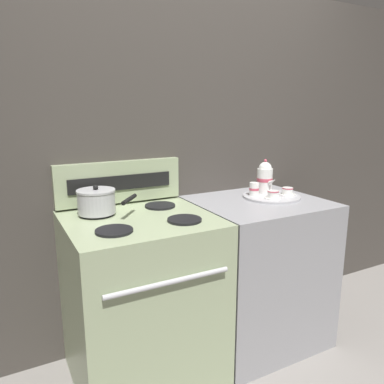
{
  "coord_description": "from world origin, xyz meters",
  "views": [
    {
      "loc": [
        -1.01,
        -1.74,
        1.46
      ],
      "look_at": [
        -0.04,
        0.09,
        0.99
      ],
      "focal_mm": 35.0,
      "sensor_mm": 36.0,
      "label": 1
    }
  ],
  "objects_px": {
    "saucepan": "(97,201)",
    "serving_tray": "(272,197)",
    "teacup_right": "(288,191)",
    "teapot": "(265,178)",
    "creamer_jug": "(254,189)",
    "teacup_left": "(273,195)",
    "stove": "(142,299)"
  },
  "relations": [
    {
      "from": "saucepan",
      "to": "serving_tray",
      "type": "relative_size",
      "value": 0.85
    },
    {
      "from": "saucepan",
      "to": "teacup_right",
      "type": "xyz_separation_m",
      "value": [
        1.15,
        -0.16,
        -0.04
      ]
    },
    {
      "from": "teapot",
      "to": "creamer_jug",
      "type": "distance_m",
      "value": 0.12
    },
    {
      "from": "saucepan",
      "to": "teacup_left",
      "type": "xyz_separation_m",
      "value": [
        1.01,
        -0.19,
        -0.04
      ]
    },
    {
      "from": "saucepan",
      "to": "teacup_right",
      "type": "height_order",
      "value": "saucepan"
    },
    {
      "from": "serving_tray",
      "to": "teacup_left",
      "type": "xyz_separation_m",
      "value": [
        -0.04,
        -0.06,
        0.03
      ]
    },
    {
      "from": "serving_tray",
      "to": "teapot",
      "type": "bearing_deg",
      "value": 85.05
    },
    {
      "from": "stove",
      "to": "saucepan",
      "type": "relative_size",
      "value": 3.07
    },
    {
      "from": "teapot",
      "to": "saucepan",
      "type": "bearing_deg",
      "value": 177.64
    },
    {
      "from": "saucepan",
      "to": "teapot",
      "type": "distance_m",
      "value": 1.06
    },
    {
      "from": "creamer_jug",
      "to": "teapot",
      "type": "bearing_deg",
      "value": 13.08
    },
    {
      "from": "stove",
      "to": "teacup_left",
      "type": "bearing_deg",
      "value": -2.48
    },
    {
      "from": "saucepan",
      "to": "serving_tray",
      "type": "bearing_deg",
      "value": -6.71
    },
    {
      "from": "saucepan",
      "to": "creamer_jug",
      "type": "xyz_separation_m",
      "value": [
        0.96,
        -0.07,
        -0.02
      ]
    },
    {
      "from": "teacup_right",
      "to": "serving_tray",
      "type": "bearing_deg",
      "value": 158.26
    },
    {
      "from": "stove",
      "to": "serving_tray",
      "type": "height_order",
      "value": "serving_tray"
    },
    {
      "from": "teapot",
      "to": "creamer_jug",
      "type": "bearing_deg",
      "value": -166.92
    },
    {
      "from": "teapot",
      "to": "teacup_left",
      "type": "xyz_separation_m",
      "value": [
        -0.05,
        -0.14,
        -0.08
      ]
    },
    {
      "from": "saucepan",
      "to": "serving_tray",
      "type": "height_order",
      "value": "saucepan"
    },
    {
      "from": "stove",
      "to": "teacup_right",
      "type": "height_order",
      "value": "teacup_right"
    },
    {
      "from": "serving_tray",
      "to": "teacup_right",
      "type": "bearing_deg",
      "value": -21.74
    },
    {
      "from": "saucepan",
      "to": "stove",
      "type": "bearing_deg",
      "value": -40.58
    },
    {
      "from": "teacup_left",
      "to": "creamer_jug",
      "type": "xyz_separation_m",
      "value": [
        -0.05,
        0.12,
        0.02
      ]
    },
    {
      "from": "stove",
      "to": "teapot",
      "type": "height_order",
      "value": "teapot"
    },
    {
      "from": "saucepan",
      "to": "teacup_right",
      "type": "relative_size",
      "value": 2.94
    },
    {
      "from": "serving_tray",
      "to": "creamer_jug",
      "type": "relative_size",
      "value": 4.42
    },
    {
      "from": "creamer_jug",
      "to": "serving_tray",
      "type": "bearing_deg",
      "value": -31.38
    },
    {
      "from": "serving_tray",
      "to": "teacup_left",
      "type": "bearing_deg",
      "value": -124.02
    },
    {
      "from": "stove",
      "to": "teacup_right",
      "type": "xyz_separation_m",
      "value": [
        0.97,
        -0.01,
        0.49
      ]
    },
    {
      "from": "teacup_right",
      "to": "creamer_jug",
      "type": "distance_m",
      "value": 0.21
    },
    {
      "from": "saucepan",
      "to": "teacup_left",
      "type": "bearing_deg",
      "value": -10.48
    },
    {
      "from": "saucepan",
      "to": "creamer_jug",
      "type": "bearing_deg",
      "value": -3.99
    }
  ]
}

